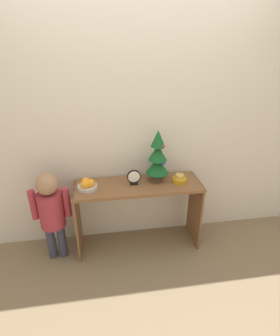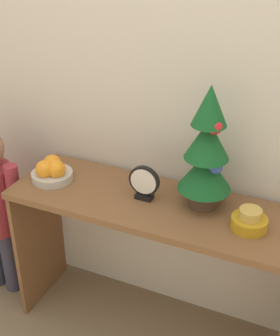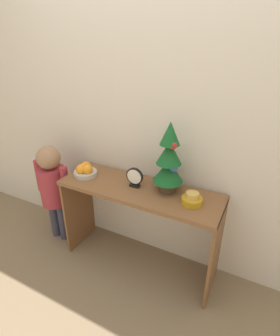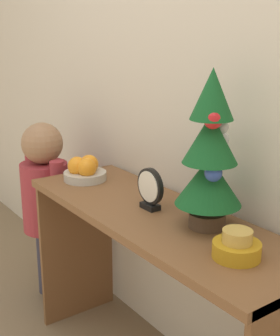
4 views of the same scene
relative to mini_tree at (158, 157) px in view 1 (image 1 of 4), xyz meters
The scene contains 8 objects.
ground_plane 1.02m from the mini_tree, 126.80° to the right, with size 12.00×12.00×0.00m, color #7A664C.
back_wall 0.39m from the mini_tree, 136.90° to the left, with size 7.00×0.05×2.50m, color beige.
console_table 0.46m from the mini_tree, 162.55° to the right, with size 1.22×0.40×0.72m.
mini_tree is the anchor object (origin of this frame).
fruit_bowl 0.71m from the mini_tree, behind, with size 0.18×0.18×0.10m.
singing_bowl 0.31m from the mini_tree, 21.70° to the right, with size 0.14×0.14×0.08m.
desk_clock 0.30m from the mini_tree, 166.92° to the right, with size 0.13×0.04×0.15m.
child_figure 1.10m from the mini_tree, behind, with size 0.36×0.23×0.92m.
Camera 1 is at (-0.32, -1.97, 1.93)m, focal length 28.00 mm.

